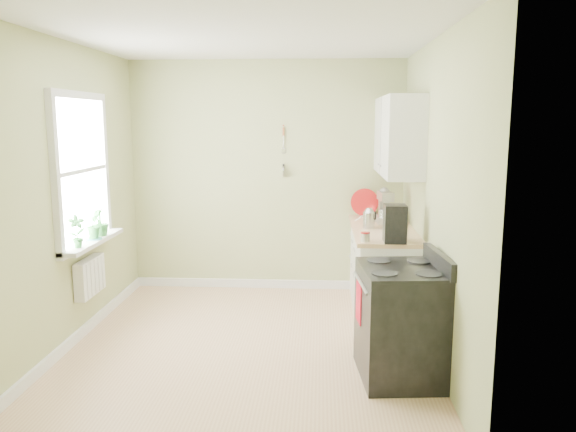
# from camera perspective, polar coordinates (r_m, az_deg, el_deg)

# --- Properties ---
(floor) EXTENTS (3.20, 3.60, 0.02)m
(floor) POSITION_cam_1_polar(r_m,az_deg,el_deg) (5.22, -4.02, -13.11)
(floor) COLOR tan
(floor) RESTS_ON ground
(ceiling) EXTENTS (3.20, 3.60, 0.02)m
(ceiling) POSITION_cam_1_polar(r_m,az_deg,el_deg) (4.86, -4.42, 17.95)
(ceiling) COLOR white
(ceiling) RESTS_ON wall_back
(wall_back) EXTENTS (3.20, 0.02, 2.70)m
(wall_back) POSITION_cam_1_polar(r_m,az_deg,el_deg) (6.64, -2.17, 3.99)
(wall_back) COLOR #B6BC80
(wall_back) RESTS_ON floor
(wall_left) EXTENTS (0.02, 3.60, 2.70)m
(wall_left) POSITION_cam_1_polar(r_m,az_deg,el_deg) (5.31, -21.71, 1.87)
(wall_left) COLOR #B6BC80
(wall_left) RESTS_ON floor
(wall_right) EXTENTS (0.02, 3.60, 2.70)m
(wall_right) POSITION_cam_1_polar(r_m,az_deg,el_deg) (4.91, 14.77, 1.65)
(wall_right) COLOR #B6BC80
(wall_right) RESTS_ON floor
(base_cabinets) EXTENTS (0.60, 1.60, 0.87)m
(base_cabinets) POSITION_cam_1_polar(r_m,az_deg,el_deg) (6.02, 9.61, -5.62)
(base_cabinets) COLOR white
(base_cabinets) RESTS_ON floor
(countertop) EXTENTS (0.64, 1.60, 0.04)m
(countertop) POSITION_cam_1_polar(r_m,az_deg,el_deg) (5.91, 9.64, -1.36)
(countertop) COLOR beige
(countertop) RESTS_ON base_cabinets
(upper_cabinets) EXTENTS (0.35, 1.40, 0.80)m
(upper_cabinets) POSITION_cam_1_polar(r_m,az_deg,el_deg) (5.92, 11.11, 7.97)
(upper_cabinets) COLOR white
(upper_cabinets) RESTS_ON wall_right
(window) EXTENTS (0.06, 1.14, 1.44)m
(window) POSITION_cam_1_polar(r_m,az_deg,el_deg) (5.55, -20.29, 4.35)
(window) COLOR white
(window) RESTS_ON wall_left
(window_sill) EXTENTS (0.18, 1.14, 0.04)m
(window_sill) POSITION_cam_1_polar(r_m,az_deg,el_deg) (5.62, -19.21, -2.45)
(window_sill) COLOR white
(window_sill) RESTS_ON wall_left
(radiator) EXTENTS (0.12, 0.50, 0.35)m
(radiator) POSITION_cam_1_polar(r_m,az_deg,el_deg) (5.66, -19.49, -5.82)
(radiator) COLOR white
(radiator) RESTS_ON wall_left
(wall_utensils) EXTENTS (0.02, 0.14, 0.58)m
(wall_utensils) POSITION_cam_1_polar(r_m,az_deg,el_deg) (6.58, -0.46, 5.82)
(wall_utensils) COLOR beige
(wall_utensils) RESTS_ON wall_back
(stove) EXTENTS (0.70, 0.78, 1.01)m
(stove) POSITION_cam_1_polar(r_m,az_deg,el_deg) (4.56, 11.43, -10.49)
(stove) COLOR black
(stove) RESTS_ON floor
(stand_mixer) EXTENTS (0.22, 0.33, 0.38)m
(stand_mixer) POSITION_cam_1_polar(r_m,az_deg,el_deg) (6.18, 9.83, 0.80)
(stand_mixer) COLOR #B2B2B7
(stand_mixer) RESTS_ON countertop
(kettle) EXTENTS (0.20, 0.12, 0.21)m
(kettle) POSITION_cam_1_polar(r_m,az_deg,el_deg) (5.85, 8.21, -0.21)
(kettle) COLOR silver
(kettle) RESTS_ON countertop
(coffee_maker) EXTENTS (0.20, 0.22, 0.34)m
(coffee_maker) POSITION_cam_1_polar(r_m,az_deg,el_deg) (5.20, 10.77, -0.85)
(coffee_maker) COLOR black
(coffee_maker) RESTS_ON countertop
(red_tray) EXTENTS (0.33, 0.10, 0.32)m
(red_tray) POSITION_cam_1_polar(r_m,az_deg,el_deg) (6.58, 7.79, 1.39)
(red_tray) COLOR #9D1111
(red_tray) RESTS_ON countertop
(jar) EXTENTS (0.08, 0.08, 0.09)m
(jar) POSITION_cam_1_polar(r_m,az_deg,el_deg) (5.19, 7.86, -2.11)
(jar) COLOR #A49D84
(jar) RESTS_ON countertop
(plant_a) EXTENTS (0.19, 0.18, 0.30)m
(plant_a) POSITION_cam_1_polar(r_m,az_deg,el_deg) (5.26, -20.68, -1.47)
(plant_a) COLOR #2C6F2E
(plant_a) RESTS_ON window_sill
(plant_b) EXTENTS (0.15, 0.18, 0.28)m
(plant_b) POSITION_cam_1_polar(r_m,az_deg,el_deg) (5.60, -19.15, -0.83)
(plant_b) COLOR #2C6F2E
(plant_b) RESTS_ON window_sill
(plant_c) EXTENTS (0.17, 0.17, 0.28)m
(plant_c) POSITION_cam_1_polar(r_m,az_deg,el_deg) (5.75, -18.53, -0.53)
(plant_c) COLOR #2C6F2E
(plant_c) RESTS_ON window_sill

